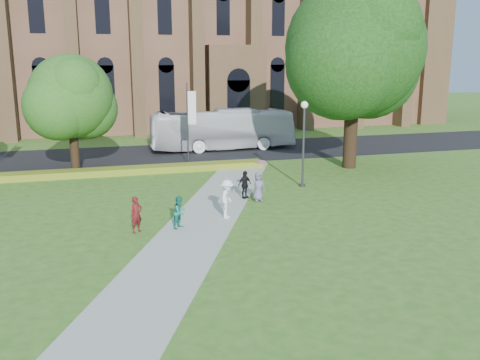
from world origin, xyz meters
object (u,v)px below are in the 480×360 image
object	(u,v)px
streetlamp	(304,134)
large_tree	(354,49)
tour_coach	(223,130)
pedestrian_0	(136,214)

from	to	relation	value
streetlamp	large_tree	bearing A→B (deg)	39.29
streetlamp	tour_coach	xyz separation A→B (m)	(-1.42, 14.37, -1.56)
streetlamp	large_tree	world-z (taller)	large_tree
large_tree	pedestrian_0	bearing A→B (deg)	-146.48
streetlamp	tour_coach	distance (m)	14.52
streetlamp	pedestrian_0	world-z (taller)	streetlamp
large_tree	streetlamp	bearing A→B (deg)	-140.71
large_tree	pedestrian_0	size ratio (longest dim) A/B	7.94
pedestrian_0	tour_coach	bearing A→B (deg)	31.77
pedestrian_0	streetlamp	bearing A→B (deg)	-3.83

